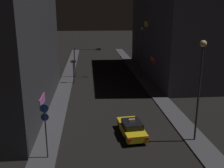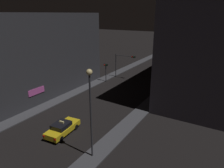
{
  "view_description": "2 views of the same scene",
  "coord_description": "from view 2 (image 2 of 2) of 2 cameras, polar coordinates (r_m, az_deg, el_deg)",
  "views": [
    {
      "loc": [
        -2.75,
        -10.93,
        10.74
      ],
      "look_at": [
        0.19,
        21.0,
        1.86
      ],
      "focal_mm": 41.52,
      "sensor_mm": 36.0,
      "label": 1
    },
    {
      "loc": [
        16.35,
        -4.54,
        12.99
      ],
      "look_at": [
        0.13,
        22.38,
        2.27
      ],
      "focal_mm": 33.24,
      "sensor_mm": 36.0,
      "label": 2
    }
  ],
  "objects": [
    {
      "name": "sidewalk_left",
      "position": [
        45.16,
        -0.61,
        2.2
      ],
      "size": [
        2.08,
        68.54,
        0.13
      ],
      "primitive_type": "cube",
      "color": "#424247",
      "rests_on": "ground_plane"
    },
    {
      "name": "taxi",
      "position": [
        24.55,
        -13.48,
        -11.68
      ],
      "size": [
        2.21,
        4.6,
        1.62
      ],
      "color": "yellow",
      "rests_on": "ground_plane"
    },
    {
      "name": "street_lamp_far_block",
      "position": [
        36.74,
        13.71,
        6.41
      ],
      "size": [
        0.45,
        0.45,
        8.44
      ],
      "color": "#2D2D33",
      "rests_on": "sidewalk_right"
    },
    {
      "name": "sidewalk_right",
      "position": [
        40.26,
        15.06,
        -0.56
      ],
      "size": [
        2.08,
        68.54,
        0.13
      ],
      "primitive_type": "cube",
      "color": "#424247",
      "rests_on": "ground_plane"
    },
    {
      "name": "traffic_light_overhead",
      "position": [
        43.06,
        3.1,
        6.32
      ],
      "size": [
        4.52,
        0.41,
        5.03
      ],
      "color": "#2D2D33",
      "rests_on": "ground_plane"
    },
    {
      "name": "street_lamp_near_block",
      "position": [
        18.04,
        -6.0,
        -4.15
      ],
      "size": [
        0.54,
        0.54,
        8.53
      ],
      "color": "#2D2D33",
      "rests_on": "sidewalk_right"
    },
    {
      "name": "building_facade_left",
      "position": [
        36.69,
        -19.38,
        7.68
      ],
      "size": [
        8.33,
        23.24,
        13.12
      ],
      "color": "#333338",
      "rests_on": "ground_plane"
    },
    {
      "name": "traffic_light_left_kerb",
      "position": [
        40.88,
        -1.72,
        4.19
      ],
      "size": [
        0.8,
        0.42,
        3.72
      ],
      "color": "#2D2D33",
      "rests_on": "ground_plane"
    },
    {
      "name": "building_facade_right",
      "position": [
        39.15,
        27.03,
        11.87
      ],
      "size": [
        11.73,
        28.49,
        19.19
      ],
      "color": "#3D3842",
      "rests_on": "ground_plane"
    }
  ]
}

